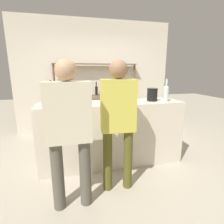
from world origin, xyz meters
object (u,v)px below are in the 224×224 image
Objects in this scene: ice_bucket at (152,95)px; counter_bottle_2 at (166,93)px; counter_bottle_0 at (103,96)px; wine_glass at (119,95)px; counter_bottle_1 at (133,93)px; counter_bottle_4 at (106,92)px; customer_left at (69,127)px; counter_bottle_3 at (52,95)px; customer_center at (118,117)px.

counter_bottle_2 is at bearing -23.68° from ice_bucket.
counter_bottle_0 is 2.36× the size of wine_glass.
counter_bottle_1 is 0.51m from counter_bottle_4.
wine_glass is at bearing -41.85° from customer_left.
counter_bottle_4 is 1.79× the size of ice_bucket.
counter_bottle_1 is 0.18× the size of customer_left.
wine_glass is (0.21, -0.10, -0.04)m from counter_bottle_4.
counter_bottle_2 reaches higher than ice_bucket.
counter_bottle_3 is (-1.37, 0.00, 0.02)m from counter_bottle_1.
wine_glass is 0.57m from ice_bucket.
counter_bottle_0 is at bearing -146.88° from wine_glass.
counter_bottle_3 is 1.08m from wine_glass.
wine_glass is (0.30, 0.20, -0.02)m from counter_bottle_0.
counter_bottle_3 is 0.86m from counter_bottle_4.
counter_bottle_0 is at bearing -170.74° from ice_bucket.
counter_bottle_4 reaches higher than ice_bucket.
counter_bottle_4 reaches higher than wine_glass.
wine_glass is (-0.77, 0.15, -0.04)m from counter_bottle_2.
counter_bottle_0 is at bearing -177.19° from counter_bottle_2.
customer_left reaches higher than ice_bucket.
ice_bucket is (0.87, 0.14, -0.02)m from counter_bottle_0.
ice_bucket is 1.04m from customer_center.
counter_bottle_2 is 0.23m from ice_bucket.
counter_bottle_3 is at bearing 13.63° from customer_left.
counter_bottle_4 reaches higher than counter_bottle_0.
wine_glass is at bearing -156.62° from counter_bottle_1.
counter_bottle_1 is at bearing 23.38° from wine_glass.
counter_bottle_1 is 2.11× the size of wine_glass.
counter_bottle_3 is (-1.84, 0.28, -0.01)m from counter_bottle_2.
counter_bottle_1 reaches higher than wine_glass.
customer_center is at bearing -106.51° from wine_glass.
customer_center is at bearing -90.58° from counter_bottle_4.
counter_bottle_1 is 0.86× the size of counter_bottle_3.
counter_bottle_1 is 0.80× the size of counter_bottle_4.
counter_bottle_4 is at bearing -176.73° from counter_bottle_1.
counter_bottle_4 is 0.85m from customer_center.
customer_center reaches higher than counter_bottle_3.
counter_bottle_2 is (1.07, 0.05, 0.02)m from counter_bottle_0.
customer_center is at bearing -139.54° from ice_bucket.
customer_center is (-0.98, -0.58, -0.21)m from counter_bottle_2.
counter_bottle_4 is (-0.51, -0.03, 0.03)m from counter_bottle_1.
ice_bucket is at bearing -58.32° from customer_left.
counter_bottle_4 is 0.23m from wine_glass.
counter_bottle_0 is 0.88m from ice_bucket.
wine_glass is 0.09× the size of customer_left.
counter_bottle_3 is 1.22m from customer_center.
counter_bottle_1 is 1.01m from customer_center.
customer_center reaches higher than counter_bottle_4.
counter_bottle_1 is 0.18× the size of customer_center.
customer_left is (-0.61, -1.01, -0.24)m from counter_bottle_4.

